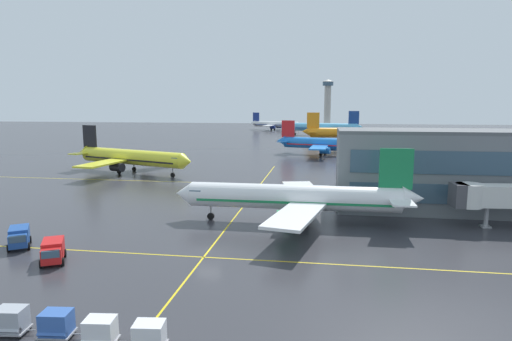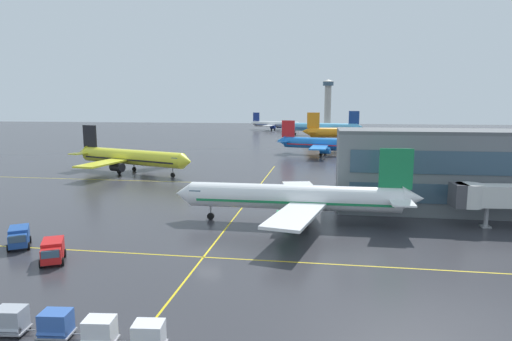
{
  "view_description": "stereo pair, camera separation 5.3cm",
  "coord_description": "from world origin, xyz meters",
  "px_view_note": "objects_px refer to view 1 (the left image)",
  "views": [
    {
      "loc": [
        11.74,
        -43.24,
        15.53
      ],
      "look_at": [
        -0.3,
        35.25,
        3.28
      ],
      "focal_mm": 30.55,
      "sensor_mm": 36.0,
      "label": 1
    },
    {
      "loc": [
        11.79,
        -43.23,
        15.53
      ],
      "look_at": [
        -0.3,
        35.25,
        3.28
      ],
      "focal_mm": 30.55,
      "sensor_mm": 36.0,
      "label": 2
    }
  ],
  "objects_px": {
    "jet_bridge": "(512,196)",
    "control_tower": "(328,98)",
    "airliner_front_gate": "(296,198)",
    "baggage_cart_row_fifth": "(100,331)",
    "service_truck_red_van": "(53,251)",
    "baggage_cart_row_rightmost": "(149,336)",
    "airliner_second_row": "(130,157)",
    "airliner_third_row": "(327,144)",
    "baggage_cart_row_fourth": "(56,324)",
    "service_truck_catering": "(19,237)",
    "airliner_far_left_stand": "(351,133)",
    "airliner_distant_taxiway": "(275,124)",
    "airliner_far_right_stand": "(323,127)",
    "baggage_cart_row_middle": "(11,320)"
  },
  "relations": [
    {
      "from": "baggage_cart_row_fourth",
      "to": "baggage_cart_row_rightmost",
      "type": "relative_size",
      "value": 1.0
    },
    {
      "from": "service_truck_catering",
      "to": "control_tower",
      "type": "bearing_deg",
      "value": 83.47
    },
    {
      "from": "airliner_front_gate",
      "to": "baggage_cart_row_fourth",
      "type": "relative_size",
      "value": 11.39
    },
    {
      "from": "airliner_front_gate",
      "to": "baggage_cart_row_rightmost",
      "type": "xyz_separation_m",
      "value": [
        -7.37,
        -31.25,
        -2.42
      ]
    },
    {
      "from": "airliner_second_row",
      "to": "baggage_cart_row_fifth",
      "type": "xyz_separation_m",
      "value": [
        28.73,
        -67.31,
        -2.57
      ]
    },
    {
      "from": "airliner_far_left_stand",
      "to": "jet_bridge",
      "type": "height_order",
      "value": "airliner_far_left_stand"
    },
    {
      "from": "airliner_front_gate",
      "to": "airliner_far_left_stand",
      "type": "xyz_separation_m",
      "value": [
        14.01,
        119.43,
        0.68
      ]
    },
    {
      "from": "airliner_second_row",
      "to": "airliner_third_row",
      "type": "relative_size",
      "value": 1.0
    },
    {
      "from": "service_truck_red_van",
      "to": "service_truck_catering",
      "type": "relative_size",
      "value": 1.01
    },
    {
      "from": "airliner_second_row",
      "to": "service_truck_catering",
      "type": "bearing_deg",
      "value": -78.57
    },
    {
      "from": "airliner_distant_taxiway",
      "to": "airliner_far_right_stand",
      "type": "bearing_deg",
      "value": -56.2
    },
    {
      "from": "service_truck_catering",
      "to": "jet_bridge",
      "type": "xyz_separation_m",
      "value": [
        56.08,
        16.22,
        2.88
      ]
    },
    {
      "from": "airliner_third_row",
      "to": "baggage_cart_row_rightmost",
      "type": "relative_size",
      "value": 11.55
    },
    {
      "from": "airliner_distant_taxiway",
      "to": "baggage_cart_row_fourth",
      "type": "distance_m",
      "value": 231.12
    },
    {
      "from": "baggage_cart_row_rightmost",
      "to": "jet_bridge",
      "type": "relative_size",
      "value": 0.16
    },
    {
      "from": "service_truck_red_van",
      "to": "baggage_cart_row_rightmost",
      "type": "height_order",
      "value": "service_truck_red_van"
    },
    {
      "from": "service_truck_catering",
      "to": "control_tower",
      "type": "xyz_separation_m",
      "value": [
        35.67,
        311.59,
        18.91
      ]
    },
    {
      "from": "airliner_front_gate",
      "to": "baggage_cart_row_fifth",
      "type": "relative_size",
      "value": 11.39
    },
    {
      "from": "airliner_third_row",
      "to": "control_tower",
      "type": "height_order",
      "value": "control_tower"
    },
    {
      "from": "baggage_cart_row_fourth",
      "to": "control_tower",
      "type": "distance_m",
      "value": 329.3
    },
    {
      "from": "airliner_far_right_stand",
      "to": "airliner_far_left_stand",
      "type": "bearing_deg",
      "value": -74.35
    },
    {
      "from": "service_truck_catering",
      "to": "baggage_cart_row_rightmost",
      "type": "relative_size",
      "value": 1.57
    },
    {
      "from": "baggage_cart_row_fifth",
      "to": "jet_bridge",
      "type": "relative_size",
      "value": 0.16
    },
    {
      "from": "airliner_far_left_stand",
      "to": "baggage_cart_row_middle",
      "type": "relative_size",
      "value": 13.7
    },
    {
      "from": "service_truck_catering",
      "to": "baggage_cart_row_fifth",
      "type": "xyz_separation_m",
      "value": [
        18.55,
        -16.95,
        -0.17
      ]
    },
    {
      "from": "baggage_cart_row_fourth",
      "to": "airliner_far_left_stand",
      "type": "bearing_deg",
      "value": 79.41
    },
    {
      "from": "airliner_far_left_stand",
      "to": "airliner_front_gate",
      "type": "bearing_deg",
      "value": -96.69
    },
    {
      "from": "baggage_cart_row_fourth",
      "to": "control_tower",
      "type": "height_order",
      "value": "control_tower"
    },
    {
      "from": "baggage_cart_row_middle",
      "to": "baggage_cart_row_fourth",
      "type": "distance_m",
      "value": 3.35
    },
    {
      "from": "airliner_front_gate",
      "to": "control_tower",
      "type": "bearing_deg",
      "value": 88.77
    },
    {
      "from": "service_truck_red_van",
      "to": "control_tower",
      "type": "bearing_deg",
      "value": 84.69
    },
    {
      "from": "airliner_third_row",
      "to": "airliner_distant_taxiway",
      "type": "bearing_deg",
      "value": 103.42
    },
    {
      "from": "airliner_front_gate",
      "to": "airliner_distant_taxiway",
      "type": "bearing_deg",
      "value": 97.05
    },
    {
      "from": "jet_bridge",
      "to": "control_tower",
      "type": "bearing_deg",
      "value": 93.95
    },
    {
      "from": "airliner_distant_taxiway",
      "to": "control_tower",
      "type": "xyz_separation_m",
      "value": [
        31.16,
        97.25,
        16.62
      ]
    },
    {
      "from": "airliner_far_right_stand",
      "to": "service_truck_catering",
      "type": "xyz_separation_m",
      "value": [
        -32.32,
        -172.79,
        -2.92
      ]
    },
    {
      "from": "jet_bridge",
      "to": "control_tower",
      "type": "height_order",
      "value": "control_tower"
    },
    {
      "from": "baggage_cart_row_fifth",
      "to": "baggage_cart_row_rightmost",
      "type": "height_order",
      "value": "same"
    },
    {
      "from": "airliner_far_left_stand",
      "to": "jet_bridge",
      "type": "xyz_separation_m",
      "value": [
        12.8,
        -117.46,
        -0.05
      ]
    },
    {
      "from": "baggage_cart_row_rightmost",
      "to": "control_tower",
      "type": "relative_size",
      "value": 0.08
    },
    {
      "from": "baggage_cart_row_fourth",
      "to": "baggage_cart_row_fifth",
      "type": "height_order",
      "value": "same"
    },
    {
      "from": "airliner_front_gate",
      "to": "airliner_second_row",
      "type": "bearing_deg",
      "value": 137.52
    },
    {
      "from": "airliner_far_right_stand",
      "to": "jet_bridge",
      "type": "distance_m",
      "value": 158.37
    },
    {
      "from": "service_truck_catering",
      "to": "baggage_cart_row_middle",
      "type": "distance_m",
      "value": 20.34
    },
    {
      "from": "airliner_second_row",
      "to": "jet_bridge",
      "type": "relative_size",
      "value": 1.87
    },
    {
      "from": "airliner_distant_taxiway",
      "to": "jet_bridge",
      "type": "relative_size",
      "value": 1.83
    },
    {
      "from": "airliner_far_left_stand",
      "to": "control_tower",
      "type": "relative_size",
      "value": 1.13
    },
    {
      "from": "baggage_cart_row_rightmost",
      "to": "airliner_front_gate",
      "type": "bearing_deg",
      "value": 76.72
    },
    {
      "from": "service_truck_catering",
      "to": "baggage_cart_row_fifth",
      "type": "distance_m",
      "value": 25.13
    },
    {
      "from": "service_truck_red_van",
      "to": "airliner_far_left_stand",
      "type": "bearing_deg",
      "value": 74.96
    }
  ]
}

